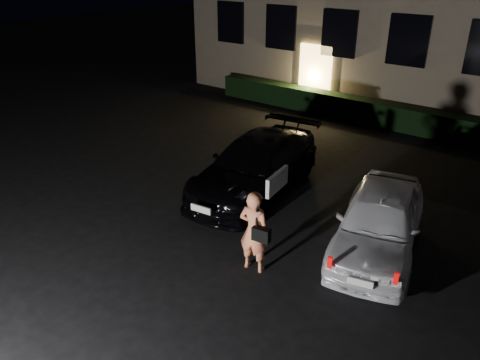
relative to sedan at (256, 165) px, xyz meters
The scene contains 5 objects.
ground 3.65m from the sedan, 74.59° to the right, with size 80.00×80.00×0.00m, color black.
hedge 7.12m from the sedan, 82.32° to the left, with size 15.00×0.70×0.85m, color black.
sedan is the anchor object (origin of this frame).
hatch 3.74m from the sedan, 10.66° to the right, with size 2.52×4.26×1.36m.
man 3.48m from the sedan, 54.27° to the right, with size 0.75×0.49×1.71m.
Camera 1 is at (5.55, -5.58, 5.64)m, focal length 35.00 mm.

